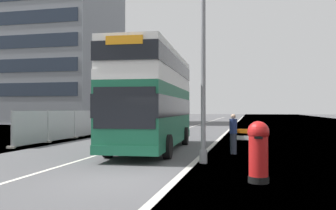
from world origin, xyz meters
name	(u,v)px	position (x,y,z in m)	size (l,w,h in m)	color
ground	(137,182)	(0.51, 0.16, -0.05)	(140.00, 280.00, 0.10)	#4C4C4F
double_decker_bus	(153,98)	(-1.10, 7.69, 2.56)	(3.21, 10.31, 4.81)	#196042
lamppost_foreground	(203,65)	(1.90, 3.84, 3.67)	(0.29, 0.70, 7.79)	gray
red_pillar_postbox	(258,149)	(3.84, 0.64, 0.93)	(0.59, 0.59, 1.69)	black
roadworks_barrier	(247,138)	(3.47, 7.84, 0.66)	(1.59, 0.72, 1.08)	orange
construction_site_fence	(74,125)	(-8.41, 13.49, 0.94)	(0.44, 13.80, 1.97)	#A8AAAD
car_oncoming_near	(154,118)	(-6.07, 26.09, 1.08)	(1.97, 4.15, 2.31)	slate
car_receding_mid	(170,117)	(-6.27, 34.79, 1.06)	(1.94, 4.28, 2.28)	silver
bare_tree_far_verge_near	(113,108)	(-18.12, 45.38, 2.20)	(3.47, 2.57, 4.43)	#4C3D2D
bare_tree_far_verge_mid	(123,106)	(-18.20, 49.79, 2.61)	(2.68, 3.13, 4.96)	#4C3D2D
pedestrian_at_kerb	(233,134)	(2.86, 6.89, 0.91)	(0.34, 0.34, 1.81)	#2D3342
backdrop_office_block	(41,40)	(-27.89, 39.97, 12.68)	(21.75, 15.81, 25.35)	gray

